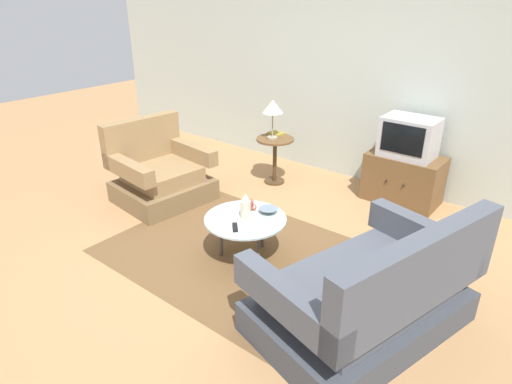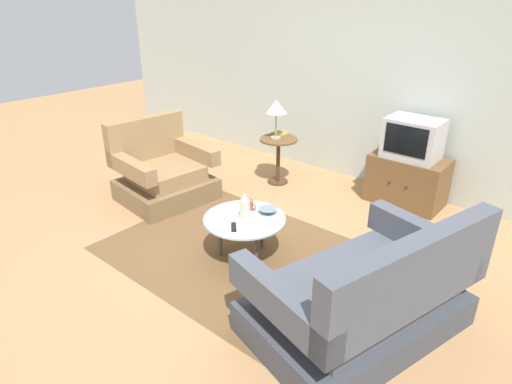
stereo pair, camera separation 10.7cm
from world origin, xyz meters
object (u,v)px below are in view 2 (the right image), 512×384
Objects in this scene: vase at (245,206)px; couch at (364,298)px; armchair at (162,174)px; television at (413,138)px; mug at (249,205)px; bowl at (268,211)px; table_lamp at (276,108)px; tv_stand at (407,180)px; coffee_table at (245,221)px; book at (280,134)px; side_table at (278,151)px; tv_remote_dark at (234,227)px.

couch is at bearing -9.50° from vase.
television is at bearing 133.65° from armchair.
vase is 0.18m from mug.
vase is 0.24m from bowl.
table_lamp is 1.82m from vase.
table_lamp is at bearing 125.58° from bowl.
tv_stand is 2.05m from mug.
couch is at bearing -74.21° from tv_stand.
coffee_table is 1.96m from book.
couch is 12.69× the size of mug.
tv_stand is 1.43× the size of television.
bowl is (0.11, 0.20, -0.09)m from vase.
mug is at bearing -164.27° from bowl.
book is at bearing 120.68° from side_table.
tv_stand is 0.50m from television.
television is 1.96m from bowl.
book is at bearing -168.16° from television.
vase is 1.17× the size of book.
television is at bearing 18.02° from book.
table_lamp is 1.68m from mug.
tv_stand is 6.36× the size of tv_remote_dark.
book reaches higher than tv_remote_dark.
television is at bearing 68.35° from mug.
vase is (-0.67, -2.04, -0.27)m from television.
tv_remote_dark is (-0.61, -2.26, 0.13)m from tv_stand.
coffee_table is at bearing -55.36° from vase.
vase is at bearing -108.07° from tv_stand.
vase is (0.85, -1.54, -0.46)m from table_lamp.
armchair is at bearing -109.96° from book.
couch reaches higher than armchair.
side_table is (-2.14, 1.78, 0.12)m from couch.
tv_stand is at bearing 18.51° from book.
table_lamp is (0.74, 1.22, 0.68)m from armchair.
couch is at bearing -39.10° from table_lamp.
table_lamp is (-2.16, 1.76, 0.68)m from couch.
television reaches higher than coffee_table.
book is at bearing 118.12° from coffee_table.
table_lamp is at bearing -64.76° from book.
side_table is 1.65m from bowl.
coffee_table is at bearing -114.77° from bowl.
armchair is 0.62× the size of couch.
table_lamp is at bearing -161.38° from tv_stand.
mug reaches higher than tv_remote_dark.
bowl is (1.69, -0.12, 0.12)m from armchair.
side_table is 1.58m from tv_stand.
couch is 2.09× the size of tv_stand.
television reaches higher than side_table.
book is (-0.83, 1.56, 0.16)m from mug.
side_table is at bearing 154.67° from armchair.
vase is at bearing -55.74° from book.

